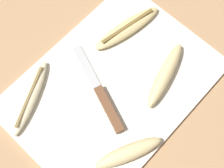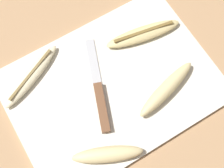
# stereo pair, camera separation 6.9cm
# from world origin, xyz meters

# --- Properties ---
(ground_plane) EXTENTS (4.00, 4.00, 0.00)m
(ground_plane) POSITION_xyz_m (0.00, 0.00, 0.00)
(ground_plane) COLOR tan
(cutting_board) EXTENTS (0.49, 0.36, 0.01)m
(cutting_board) POSITION_xyz_m (0.00, 0.00, 0.01)
(cutting_board) COLOR silver
(cutting_board) RESTS_ON ground_plane
(knife) EXTENTS (0.10, 0.23, 0.02)m
(knife) POSITION_xyz_m (-0.04, -0.02, 0.02)
(knife) COLOR brown
(knife) RESTS_ON cutting_board
(banana_spotted_left) EXTENTS (0.20, 0.08, 0.02)m
(banana_spotted_left) POSITION_xyz_m (0.14, 0.07, 0.02)
(banana_spotted_left) COLOR #DBC684
(banana_spotted_left) RESTS_ON cutting_board
(banana_ripe_center) EXTENTS (0.16, 0.10, 0.03)m
(banana_ripe_center) POSITION_xyz_m (-0.09, -0.14, 0.03)
(banana_ripe_center) COLOR beige
(banana_ripe_center) RESTS_ON cutting_board
(banana_mellow_near) EXTENTS (0.18, 0.08, 0.03)m
(banana_mellow_near) POSITION_xyz_m (0.10, -0.08, 0.03)
(banana_mellow_near) COLOR beige
(banana_mellow_near) RESTS_ON cutting_board
(banana_bright_far) EXTENTS (0.19, 0.11, 0.02)m
(banana_bright_far) POSITION_xyz_m (-0.16, 0.12, 0.02)
(banana_bright_far) COLOR beige
(banana_bright_far) RESTS_ON cutting_board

